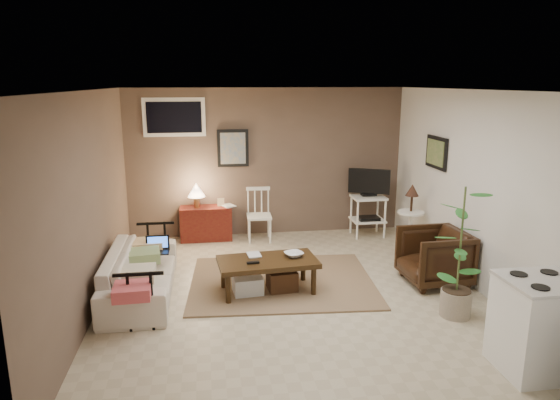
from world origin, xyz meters
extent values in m
plane|color=#C1B293|center=(0.00, 0.00, 0.00)|extent=(5.00, 5.00, 0.00)
cube|color=black|center=(-0.55, 2.48, 1.45)|extent=(0.50, 0.03, 0.60)
cube|color=black|center=(2.23, 1.05, 1.52)|extent=(0.03, 0.60, 0.45)
cube|color=white|center=(-1.45, 2.48, 1.95)|extent=(0.96, 0.03, 0.60)
cube|color=#836C4C|center=(-0.08, 0.36, 0.01)|extent=(2.42, 1.99, 0.02)
cube|color=#37210F|center=(-0.29, 0.08, 0.39)|extent=(1.22, 0.70, 0.06)
cylinder|color=#37210F|center=(-0.78, -0.19, 0.19)|extent=(0.06, 0.06, 0.37)
cylinder|color=#37210F|center=(0.23, -0.10, 0.19)|extent=(0.06, 0.06, 0.37)
cylinder|color=#37210F|center=(-0.82, 0.26, 0.19)|extent=(0.06, 0.06, 0.37)
cylinder|color=#37210F|center=(0.19, 0.34, 0.19)|extent=(0.06, 0.06, 0.37)
cube|color=black|center=(-0.48, -0.04, 0.44)|extent=(0.15, 0.06, 0.02)
cube|color=#4D321B|center=(-0.12, 0.09, 0.14)|extent=(0.37, 0.32, 0.25)
cube|color=silver|center=(-0.54, 0.06, 0.12)|extent=(0.37, 0.32, 0.22)
imported|color=beige|center=(-1.80, 0.24, 0.37)|extent=(0.55, 1.89, 0.74)
cube|color=black|center=(-1.62, 0.52, 0.43)|extent=(0.29, 0.20, 0.01)
cube|color=black|center=(-1.62, 0.62, 0.53)|extent=(0.29, 0.01, 0.18)
cube|color=#3873FF|center=(-1.62, 0.61, 0.53)|extent=(0.24, 0.00, 0.15)
cube|color=maroon|center=(-1.02, 2.29, 0.27)|extent=(0.81, 0.36, 0.54)
cylinder|color=#AC7542|center=(-1.15, 2.25, 0.63)|extent=(0.09, 0.09, 0.18)
cone|color=#FFDAB7|center=(-1.15, 2.25, 0.83)|extent=(0.27, 0.27, 0.22)
cube|color=tan|center=(-0.77, 2.31, 0.61)|extent=(0.11, 0.02, 0.14)
cube|color=white|center=(-0.18, 2.11, 0.40)|extent=(0.40, 0.40, 0.04)
cylinder|color=white|center=(-0.35, 1.95, 0.19)|extent=(0.03, 0.03, 0.38)
cylinder|color=white|center=(-0.02, 1.94, 0.19)|extent=(0.03, 0.03, 0.38)
cylinder|color=white|center=(-0.34, 2.28, 0.19)|extent=(0.03, 0.03, 0.38)
cylinder|color=white|center=(-0.01, 2.27, 0.19)|extent=(0.03, 0.03, 0.38)
cube|color=white|center=(-0.17, 2.28, 0.82)|extent=(0.38, 0.05, 0.05)
cube|color=white|center=(1.62, 2.11, 0.65)|extent=(0.53, 0.43, 0.04)
cube|color=white|center=(1.62, 2.11, 0.27)|extent=(0.53, 0.43, 0.03)
cylinder|color=white|center=(1.39, 1.93, 0.33)|extent=(0.03, 0.03, 0.67)
cylinder|color=white|center=(1.85, 1.93, 0.33)|extent=(0.03, 0.03, 0.67)
cylinder|color=white|center=(1.39, 2.29, 0.33)|extent=(0.03, 0.03, 0.67)
cylinder|color=white|center=(1.85, 2.29, 0.33)|extent=(0.03, 0.03, 0.67)
cube|color=black|center=(1.62, 2.11, 0.70)|extent=(0.24, 0.13, 0.03)
cube|color=black|center=(1.62, 2.11, 0.92)|extent=(0.63, 0.33, 0.40)
cube|color=#DD7356|center=(1.62, 2.11, 0.92)|extent=(0.52, 0.25, 0.33)
cube|color=black|center=(1.62, 2.06, 0.29)|extent=(0.33, 0.24, 0.10)
cylinder|color=white|center=(1.99, 1.24, 0.01)|extent=(0.27, 0.27, 0.03)
cylinder|color=white|center=(1.99, 1.24, 0.31)|extent=(0.05, 0.05, 0.58)
cylinder|color=white|center=(1.99, 1.24, 0.61)|extent=(0.39, 0.39, 0.03)
cylinder|color=black|center=(1.99, 1.24, 0.75)|extent=(0.03, 0.03, 0.25)
cone|color=#3D2319|center=(1.99, 1.24, 0.95)|extent=(0.19, 0.19, 0.17)
imported|color=black|center=(1.81, 0.06, 0.38)|extent=(0.73, 0.77, 0.77)
cylinder|color=tan|center=(1.65, -0.84, 0.15)|extent=(0.33, 0.33, 0.29)
cylinder|color=#4C602D|center=(1.65, -0.84, 0.87)|extent=(0.02, 0.02, 1.14)
cube|color=white|center=(1.84, -1.92, 0.41)|extent=(0.64, 0.59, 0.82)
cube|color=silver|center=(1.84, -1.92, 0.84)|extent=(0.66, 0.61, 0.03)
cylinder|color=black|center=(1.69, -2.07, 0.85)|extent=(0.15, 0.15, 0.01)
cylinder|color=black|center=(1.69, -1.78, 0.85)|extent=(0.15, 0.15, 0.01)
cylinder|color=black|center=(1.98, -1.78, 0.85)|extent=(0.15, 0.15, 0.01)
imported|color=#37210F|center=(0.03, 0.14, 0.53)|extent=(0.23, 0.13, 0.22)
imported|color=#37210F|center=(-0.52, 0.23, 0.53)|extent=(0.16, 0.03, 0.22)
imported|color=#37210F|center=(-0.74, 2.22, 0.66)|extent=(0.18, 0.09, 0.24)
camera|label=1|loc=(-0.98, -5.51, 2.50)|focal=32.00mm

